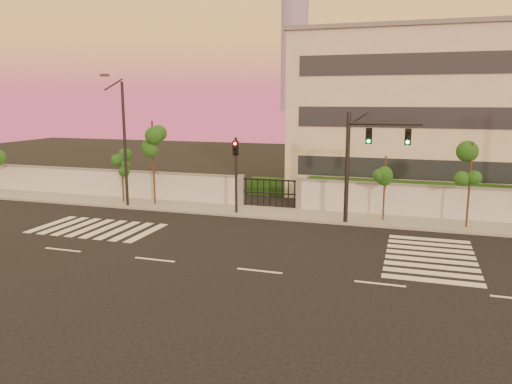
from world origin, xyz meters
TOP-DOWN VIEW (x-y plane):
  - ground at (0.00, 0.00)m, footprint 120.00×120.00m
  - sidewalk at (0.00, 10.50)m, footprint 60.00×3.00m
  - perimeter_wall at (0.10, 12.00)m, footprint 60.00×0.36m
  - hedge_row at (1.17, 14.74)m, footprint 41.00×4.25m
  - institutional_building at (9.00, 21.99)m, footprint 24.40×12.40m
  - distant_skyscraper at (-65.00, 280.00)m, footprint 16.00×16.00m
  - road_markings at (-1.58, 3.76)m, footprint 57.00×7.62m
  - street_tree_b at (-13.10, 10.33)m, footprint 1.32×1.05m
  - street_tree_c at (-10.76, 10.56)m, footprint 1.57×1.25m
  - street_tree_d at (4.48, 10.49)m, footprint 1.34×1.07m
  - street_tree_e at (9.05, 10.10)m, footprint 1.48×1.18m
  - traffic_signal_main at (3.22, 9.23)m, footprint 4.11×0.43m
  - traffic_signal_secondary at (-4.51, 9.59)m, footprint 0.38×0.36m
  - streetlight_west at (-12.26, 9.28)m, footprint 0.52×2.10m

SIDE VIEW (x-z plane):
  - ground at x=0.00m, z-range 0.00..0.00m
  - road_markings at x=-1.58m, z-range 0.00..0.02m
  - sidewalk at x=0.00m, z-range 0.00..0.15m
  - hedge_row at x=1.17m, z-range -0.08..1.72m
  - perimeter_wall at x=0.10m, z-range -0.03..2.17m
  - street_tree_b at x=-13.10m, z-range 0.89..4.63m
  - street_tree_d at x=4.48m, z-range 0.93..4.89m
  - traffic_signal_secondary at x=-4.51m, z-range 0.66..5.55m
  - street_tree_e at x=9.05m, z-range 1.15..6.05m
  - traffic_signal_main at x=3.22m, z-range 0.86..7.35m
  - street_tree_c at x=-10.76m, z-range 1.36..7.14m
  - streetlight_west at x=-12.26m, z-range 0.35..9.08m
  - institutional_building at x=9.00m, z-range 0.03..12.28m
  - distant_skyscraper at x=-65.00m, z-range 2.98..120.98m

